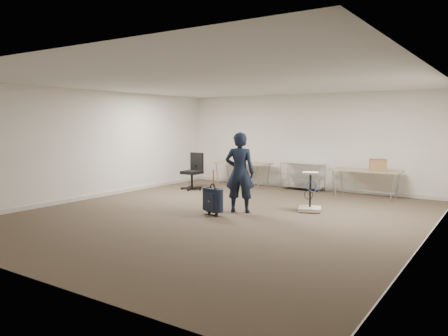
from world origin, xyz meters
The scene contains 10 objects.
ground centered at (0.00, 0.00, 0.00)m, with size 9.00×9.00×0.00m, color #4E402F.
room_shell centered at (0.00, 1.38, 0.05)m, with size 8.00×9.00×9.00m.
folding_table_left centered at (-1.90, 3.95, 0.68)m, with size 1.80×0.75×0.73m.
folding_table_right centered at (1.90, 3.95, 0.68)m, with size 1.80×0.75×0.73m.
wire_shelf centered at (0.00, 4.20, 0.44)m, with size 1.22×0.47×0.80m.
person centered at (0.14, 0.46, 0.88)m, with size 0.64×0.42×1.77m, color black.
suitcase centered at (-0.18, -0.12, 0.33)m, with size 0.39×0.28×0.97m.
office_chair centered at (-2.73, 2.50, 0.33)m, with size 0.65×0.65×1.08m.
equipment_cart centered at (1.40, 1.39, 0.23)m, with size 0.61×0.61×0.88m.
cardboard_box centered at (2.21, 3.88, 0.88)m, with size 0.40×0.30×0.30m, color #996647.
Camera 1 is at (5.08, -7.62, 1.97)m, focal length 35.00 mm.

